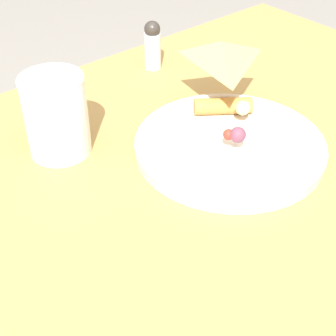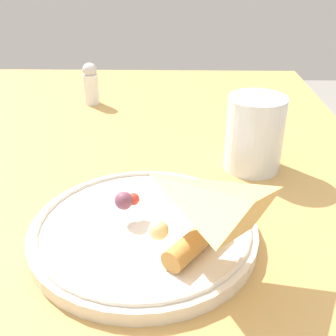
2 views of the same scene
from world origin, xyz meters
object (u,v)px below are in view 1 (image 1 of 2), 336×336
object	(u,v)px
plate_pizza	(230,141)
dining_table	(205,284)
pepper_shaker	(153,45)
milk_glass	(57,119)

from	to	relation	value
plate_pizza	dining_table	bearing A→B (deg)	-143.93
pepper_shaker	plate_pizza	bearing A→B (deg)	-106.17
dining_table	pepper_shaker	xyz separation A→B (m)	(0.20, 0.35, 0.14)
plate_pizza	milk_glass	bearing A→B (deg)	140.11
dining_table	pepper_shaker	distance (m)	0.43
milk_glass	dining_table	bearing A→B (deg)	-78.53
plate_pizza	pepper_shaker	xyz separation A→B (m)	(0.07, 0.26, 0.03)
dining_table	milk_glass	size ratio (longest dim) A/B	10.65
dining_table	plate_pizza	xyz separation A→B (m)	(0.13, 0.09, 0.11)
pepper_shaker	dining_table	bearing A→B (deg)	-119.95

